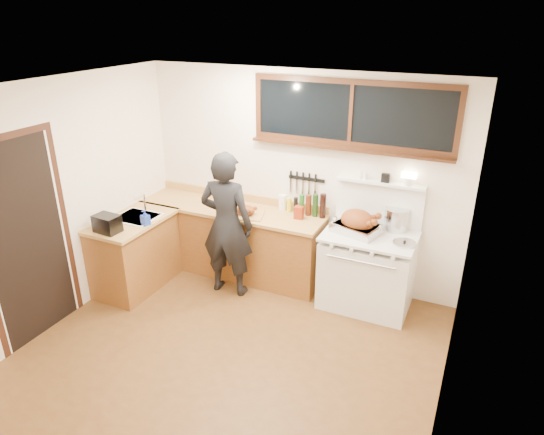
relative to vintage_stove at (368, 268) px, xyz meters
The scene contains 20 objects.
ground_plane 1.79m from the vintage_stove, 125.35° to the right, with size 4.00×3.50×0.02m, color #583517.
room_shell 2.10m from the vintage_stove, 125.35° to the right, with size 4.10×3.60×2.65m.
counter_back 1.80m from the vintage_stove, behind, with size 2.44×0.64×1.00m.
counter_left 2.81m from the vintage_stove, 163.78° to the right, with size 0.64×1.09×0.90m.
sink_unit 2.80m from the vintage_stove, 165.18° to the right, with size 0.50×0.45×0.37m.
vintage_stove is the anchor object (origin of this frame).
back_window 1.68m from the vintage_stove, 142.41° to the left, with size 2.32×0.13×0.77m.
left_doorway 3.63m from the vintage_stove, 146.76° to the right, with size 0.02×1.04×2.17m.
knife_strip 1.29m from the vintage_stove, 160.74° to the left, with size 0.46×0.03×0.28m.
man 1.71m from the vintage_stove, 165.45° to the right, with size 0.68×0.48×1.77m.
soap_bottle 2.63m from the vintage_stove, 160.84° to the right, with size 0.10×0.10×0.18m.
toaster 2.99m from the vintage_stove, 156.57° to the right, with size 0.30×0.22×0.20m.
cutting_board 1.58m from the vintage_stove, behind, with size 0.48×0.41×0.14m.
roast_turkey 0.56m from the vintage_stove, behind, with size 0.59×0.51×0.27m.
stockpot 0.65m from the vintage_stove, 48.44° to the left, with size 0.34×0.34×0.26m.
saucepan 0.50m from the vintage_stove, 109.59° to the left, with size 0.18×0.29×0.12m.
pot_lid 0.60m from the vintage_stove, 13.84° to the right, with size 0.27×0.27×0.04m.
coffee_tin 1.03m from the vintage_stove, behind, with size 0.10×0.08×0.15m.
pitcher 1.33m from the vintage_stove, 167.32° to the left, with size 0.11×0.11×0.19m.
bottle_cluster 1.02m from the vintage_stove, 164.97° to the left, with size 0.50×0.07×0.30m.
Camera 1 is at (2.05, -3.47, 3.20)m, focal length 32.00 mm.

